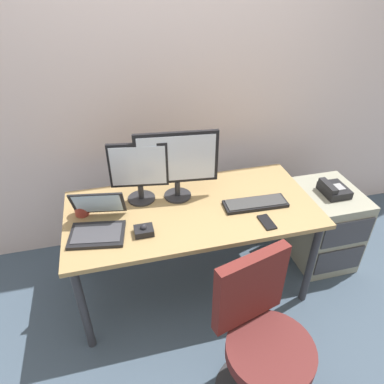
{
  "coord_description": "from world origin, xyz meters",
  "views": [
    {
      "loc": [
        -0.45,
        -1.75,
        2.05
      ],
      "look_at": [
        0.0,
        0.0,
        0.83
      ],
      "focal_mm": 32.94,
      "sensor_mm": 36.0,
      "label": 1
    }
  ],
  "objects_px": {
    "monitor_main": "(177,161)",
    "keyboard": "(255,203)",
    "cell_phone": "(267,222)",
    "desk_phone": "(333,190)",
    "office_chair": "(262,346)",
    "file_cabinet": "(323,225)",
    "coffee_mug": "(82,207)",
    "laptop": "(98,223)",
    "monitor_side": "(139,170)",
    "trackball_mouse": "(144,230)"
  },
  "relations": [
    {
      "from": "monitor_main",
      "to": "keyboard",
      "type": "height_order",
      "value": "monitor_main"
    },
    {
      "from": "keyboard",
      "to": "cell_phone",
      "type": "relative_size",
      "value": 2.92
    },
    {
      "from": "desk_phone",
      "to": "office_chair",
      "type": "distance_m",
      "value": 1.28
    },
    {
      "from": "file_cabinet",
      "to": "office_chair",
      "type": "relative_size",
      "value": 0.68
    },
    {
      "from": "file_cabinet",
      "to": "coffee_mug",
      "type": "bearing_deg",
      "value": 178.33
    },
    {
      "from": "desk_phone",
      "to": "laptop",
      "type": "xyz_separation_m",
      "value": [
        -1.64,
        -0.11,
        0.11
      ]
    },
    {
      "from": "office_chair",
      "to": "monitor_side",
      "type": "bearing_deg",
      "value": 114.29
    },
    {
      "from": "file_cabinet",
      "to": "monitor_side",
      "type": "height_order",
      "value": "monitor_side"
    },
    {
      "from": "file_cabinet",
      "to": "monitor_main",
      "type": "xyz_separation_m",
      "value": [
        -1.13,
        0.1,
        0.67
      ]
    },
    {
      "from": "monitor_side",
      "to": "keyboard",
      "type": "height_order",
      "value": "monitor_side"
    },
    {
      "from": "file_cabinet",
      "to": "trackball_mouse",
      "type": "distance_m",
      "value": 1.48
    },
    {
      "from": "file_cabinet",
      "to": "cell_phone",
      "type": "bearing_deg",
      "value": -154.97
    },
    {
      "from": "desk_phone",
      "to": "trackball_mouse",
      "type": "height_order",
      "value": "trackball_mouse"
    },
    {
      "from": "monitor_side",
      "to": "laptop",
      "type": "xyz_separation_m",
      "value": [
        -0.28,
        -0.25,
        -0.17
      ]
    },
    {
      "from": "monitor_main",
      "to": "keyboard",
      "type": "bearing_deg",
      "value": -25.59
    },
    {
      "from": "laptop",
      "to": "cell_phone",
      "type": "height_order",
      "value": "laptop"
    },
    {
      "from": "file_cabinet",
      "to": "cell_phone",
      "type": "height_order",
      "value": "cell_phone"
    },
    {
      "from": "monitor_main",
      "to": "monitor_side",
      "type": "relative_size",
      "value": 1.29
    },
    {
      "from": "monitor_main",
      "to": "laptop",
      "type": "height_order",
      "value": "monitor_main"
    },
    {
      "from": "laptop",
      "to": "trackball_mouse",
      "type": "distance_m",
      "value": 0.27
    },
    {
      "from": "laptop",
      "to": "cell_phone",
      "type": "relative_size",
      "value": 2.61
    },
    {
      "from": "monitor_main",
      "to": "coffee_mug",
      "type": "xyz_separation_m",
      "value": [
        -0.61,
        -0.04,
        -0.21
      ]
    },
    {
      "from": "trackball_mouse",
      "to": "coffee_mug",
      "type": "height_order",
      "value": "coffee_mug"
    },
    {
      "from": "monitor_main",
      "to": "trackball_mouse",
      "type": "height_order",
      "value": "monitor_main"
    },
    {
      "from": "keyboard",
      "to": "cell_phone",
      "type": "height_order",
      "value": "keyboard"
    },
    {
      "from": "file_cabinet",
      "to": "desk_phone",
      "type": "height_order",
      "value": "desk_phone"
    },
    {
      "from": "file_cabinet",
      "to": "desk_phone",
      "type": "xyz_separation_m",
      "value": [
        -0.01,
        -0.02,
        0.34
      ]
    },
    {
      "from": "monitor_main",
      "to": "cell_phone",
      "type": "distance_m",
      "value": 0.67
    },
    {
      "from": "office_chair",
      "to": "trackball_mouse",
      "type": "relative_size",
      "value": 8.28
    },
    {
      "from": "monitor_side",
      "to": "trackball_mouse",
      "type": "bearing_deg",
      "value": -95.15
    },
    {
      "from": "file_cabinet",
      "to": "cell_phone",
      "type": "distance_m",
      "value": 0.84
    },
    {
      "from": "office_chair",
      "to": "monitor_side",
      "type": "height_order",
      "value": "monitor_side"
    },
    {
      "from": "file_cabinet",
      "to": "trackball_mouse",
      "type": "xyz_separation_m",
      "value": [
        -1.4,
        -0.23,
        0.42
      ]
    },
    {
      "from": "desk_phone",
      "to": "trackball_mouse",
      "type": "relative_size",
      "value": 1.82
    },
    {
      "from": "office_chair",
      "to": "laptop",
      "type": "height_order",
      "value": "laptop"
    },
    {
      "from": "monitor_side",
      "to": "cell_phone",
      "type": "bearing_deg",
      "value": -31.79
    },
    {
      "from": "file_cabinet",
      "to": "desk_phone",
      "type": "bearing_deg",
      "value": -116.78
    },
    {
      "from": "trackball_mouse",
      "to": "file_cabinet",
      "type": "bearing_deg",
      "value": 9.2
    },
    {
      "from": "keyboard",
      "to": "laptop",
      "type": "relative_size",
      "value": 1.12
    },
    {
      "from": "office_chair",
      "to": "cell_phone",
      "type": "height_order",
      "value": "office_chair"
    },
    {
      "from": "office_chair",
      "to": "cell_phone",
      "type": "relative_size",
      "value": 6.42
    },
    {
      "from": "monitor_side",
      "to": "laptop",
      "type": "height_order",
      "value": "monitor_side"
    },
    {
      "from": "office_chair",
      "to": "trackball_mouse",
      "type": "bearing_deg",
      "value": 126.49
    },
    {
      "from": "file_cabinet",
      "to": "cell_phone",
      "type": "relative_size",
      "value": 4.37
    },
    {
      "from": "file_cabinet",
      "to": "coffee_mug",
      "type": "height_order",
      "value": "coffee_mug"
    },
    {
      "from": "laptop",
      "to": "coffee_mug",
      "type": "xyz_separation_m",
      "value": [
        -0.09,
        0.18,
        0.0
      ]
    },
    {
      "from": "cell_phone",
      "to": "laptop",
      "type": "bearing_deg",
      "value": 166.63
    },
    {
      "from": "office_chair",
      "to": "monitor_side",
      "type": "xyz_separation_m",
      "value": [
        -0.45,
        1.0,
        0.53
      ]
    },
    {
      "from": "office_chair",
      "to": "monitor_main",
      "type": "height_order",
      "value": "monitor_main"
    },
    {
      "from": "office_chair",
      "to": "keyboard",
      "type": "distance_m",
      "value": 0.86
    }
  ]
}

